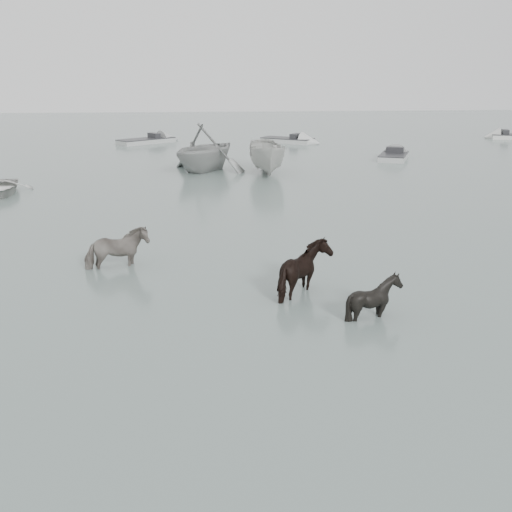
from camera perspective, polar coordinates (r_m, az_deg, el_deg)
name	(u,v)px	position (r m, az deg, el deg)	size (l,w,h in m)	color
ground	(230,301)	(16.79, -2.31, -4.03)	(140.00, 140.00, 0.00)	#55655F
pony_pinto	(116,242)	(19.71, -12.33, 1.18)	(0.86, 1.89, 1.60)	black
pony_dark	(306,264)	(17.04, 4.48, -0.75)	(1.68, 1.44, 1.69)	black
pony_black	(375,290)	(15.81, 10.50, -2.95)	(1.13, 1.27, 1.40)	black
rowboat_trail	(205,146)	(37.50, -4.54, 9.72)	(4.68, 5.42, 2.86)	#969896
boat_small	(267,156)	(36.49, 1.03, 8.89)	(1.94, 5.16, 1.99)	#B2B2AD
skiff_port	(394,154)	(42.99, 12.16, 8.88)	(4.77, 1.60, 0.75)	#A8AAA8
skiff_mid	(287,138)	(51.34, 2.81, 10.44)	(5.62, 1.60, 0.75)	#B0B2B0
skiff_star	(512,134)	(58.06, 21.77, 10.02)	(4.38, 1.60, 0.75)	silver
skiff_far	(146,139)	(51.61, -9.75, 10.25)	(6.30, 1.60, 0.75)	#A1A4A1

